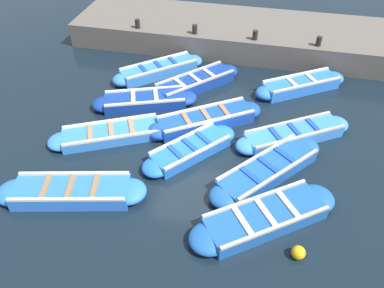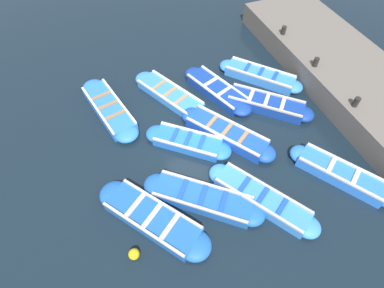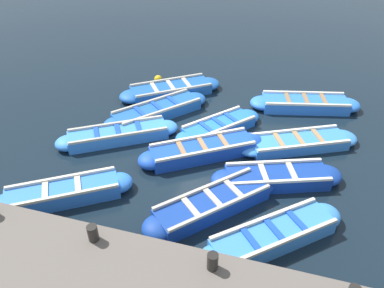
% 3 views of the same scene
% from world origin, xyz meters
% --- Properties ---
extents(ground_plane, '(120.00, 120.00, 0.00)m').
position_xyz_m(ground_plane, '(0.00, 0.00, 0.00)').
color(ground_plane, black).
extents(boat_alongside, '(3.21, 3.06, 0.46)m').
position_xyz_m(boat_alongside, '(2.79, 0.64, 0.20)').
color(boat_alongside, navy).
rests_on(boat_alongside, ground).
extents(boat_stern_in, '(2.50, 3.29, 0.46)m').
position_xyz_m(boat_stern_in, '(3.45, -3.01, 0.20)').
color(boat_stern_in, blue).
rests_on(boat_stern_in, ground).
extents(boat_centre, '(2.94, 3.19, 0.45)m').
position_xyz_m(boat_centre, '(3.38, 2.14, 0.20)').
color(boat_centre, '#3884E0').
rests_on(boat_centre, ground).
extents(boat_far_corner, '(2.39, 3.70, 0.37)m').
position_xyz_m(boat_far_corner, '(-0.46, 2.48, 0.16)').
color(boat_far_corner, '#3884E0').
rests_on(boat_far_corner, ground).
extents(boat_inner_gap, '(2.61, 3.54, 0.42)m').
position_xyz_m(boat_inner_gap, '(0.67, -2.83, 0.18)').
color(boat_inner_gap, '#3884E0').
rests_on(boat_inner_gap, ground).
extents(boat_broadside, '(2.88, 2.60, 0.38)m').
position_xyz_m(boat_broadside, '(-0.64, 0.03, 0.16)').
color(boat_broadside, blue).
rests_on(boat_broadside, ground).
extents(boat_outer_right, '(1.71, 3.87, 0.44)m').
position_xyz_m(boat_outer_right, '(-2.86, 2.58, 0.19)').
color(boat_outer_right, blue).
rests_on(boat_outer_right, ground).
extents(boat_drifting, '(2.72, 3.55, 0.47)m').
position_xyz_m(boat_drifting, '(0.76, -0.14, 0.20)').
color(boat_drifting, '#1947B7').
rests_on(boat_drifting, ground).
extents(boat_tucked, '(1.96, 3.53, 0.43)m').
position_xyz_m(boat_tucked, '(1.36, 2.03, 0.18)').
color(boat_tucked, navy).
rests_on(boat_tucked, ground).
extents(boat_bow_out, '(3.01, 3.65, 0.42)m').
position_xyz_m(boat_bow_out, '(-2.59, -2.23, 0.18)').
color(boat_bow_out, '#1E59AD').
rests_on(boat_bow_out, ground).
extents(boat_outer_left, '(3.46, 3.09, 0.43)m').
position_xyz_m(boat_outer_left, '(-1.00, -2.18, 0.18)').
color(boat_outer_left, '#1E59AD').
rests_on(boat_outer_left, ground).
extents(quay_wall, '(3.56, 12.68, 0.96)m').
position_xyz_m(quay_wall, '(6.52, 0.00, 0.48)').
color(quay_wall, '#605951').
rests_on(quay_wall, ground).
extents(bollard_north, '(0.20, 0.20, 0.35)m').
position_xyz_m(bollard_north, '(5.09, -3.47, 1.13)').
color(bollard_north, black).
rests_on(bollard_north, quay_wall).
extents(bollard_mid_north, '(0.20, 0.20, 0.35)m').
position_xyz_m(bollard_mid_north, '(5.09, -1.16, 1.13)').
color(bollard_mid_north, black).
rests_on(bollard_mid_north, quay_wall).
extents(bollard_mid_south, '(0.20, 0.20, 0.35)m').
position_xyz_m(bollard_mid_south, '(5.09, 1.16, 1.13)').
color(bollard_mid_south, black).
rests_on(bollard_mid_south, quay_wall).
extents(bollard_south, '(0.20, 0.20, 0.35)m').
position_xyz_m(bollard_south, '(5.09, 3.47, 1.13)').
color(bollard_south, black).
rests_on(bollard_south, quay_wall).
extents(buoy_orange_near, '(0.31, 0.31, 0.31)m').
position_xyz_m(buoy_orange_near, '(-3.36, -3.01, 0.16)').
color(buoy_orange_near, '#EAB214').
rests_on(buoy_orange_near, ground).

